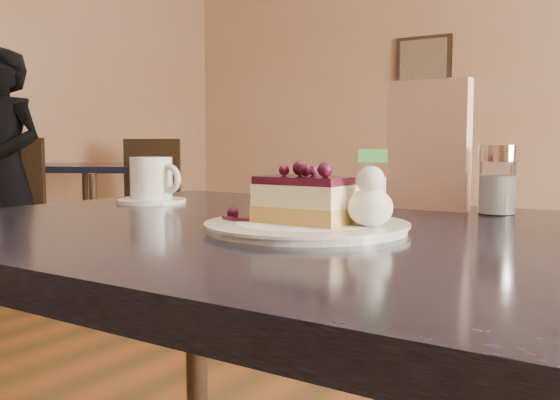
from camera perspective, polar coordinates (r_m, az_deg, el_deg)
The scene contains 11 objects.
main_table at distance 0.96m, azimuth 4.18°, elevation -7.65°, with size 1.35×0.91×0.83m.
dessert_plate at distance 0.89m, azimuth 2.44°, elevation -2.47°, with size 0.29×0.29×0.01m, color white.
cheesecake_slice at distance 0.89m, azimuth 2.45°, elevation 0.01°, with size 0.14×0.10×0.07m.
whipped_cream at distance 0.85m, azimuth 8.25°, elevation -0.66°, with size 0.06×0.06×0.05m.
berry_sauce at distance 0.94m, azimuth -2.65°, elevation -1.54°, with size 0.09×0.09×0.01m, color #420D21.
coffee_set at distance 1.35m, azimuth -11.60°, elevation 1.60°, with size 0.15×0.14×0.10m.
menu_card at distance 1.22m, azimuth 13.41°, elevation 4.91°, with size 0.16×0.03×0.24m, color beige.
sugar_shaker at distance 1.16m, azimuth 19.26°, elevation 1.80°, with size 0.07×0.07×0.12m.
napkin_stack at distance 1.29m, azimuth 5.91°, elevation 0.80°, with size 0.13×0.13×0.06m, color white.
bg_table_far_left at distance 4.81m, azimuth -16.91°, elevation -5.66°, with size 1.35×1.97×1.31m.
patron at distance 4.34m, azimuth -23.89°, elevation 2.38°, with size 0.57×0.37×1.57m, color black.
Camera 1 is at (0.46, -0.37, 0.96)m, focal length 40.00 mm.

